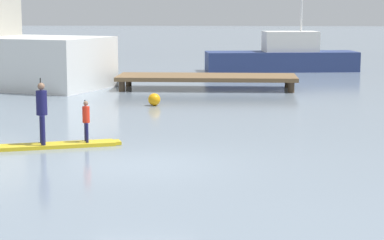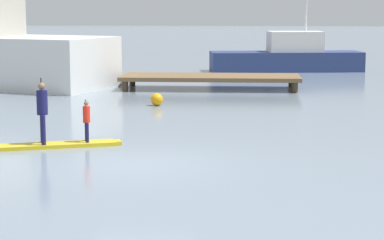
% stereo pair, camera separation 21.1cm
% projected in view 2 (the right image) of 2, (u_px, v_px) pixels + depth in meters
% --- Properties ---
extents(ground_plane, '(240.00, 240.00, 0.00)m').
position_uv_depth(ground_plane, '(140.00, 165.00, 17.79)').
color(ground_plane, gray).
extents(paddleboard_near, '(3.48, 1.67, 0.10)m').
position_uv_depth(paddleboard_near, '(56.00, 145.00, 20.05)').
color(paddleboard_near, gold).
rests_on(paddleboard_near, ground).
extents(paddler_adult, '(0.37, 0.50, 1.75)m').
position_uv_depth(paddler_adult, '(42.00, 109.00, 19.82)').
color(paddler_adult, '#19194C').
rests_on(paddler_adult, paddleboard_near).
extents(paddler_child_solo, '(0.25, 0.38, 1.13)m').
position_uv_depth(paddler_child_solo, '(87.00, 119.00, 20.18)').
color(paddler_child_solo, '#19194C').
rests_on(paddler_child_solo, paddleboard_near).
extents(motor_boat_small_navy, '(8.89, 3.44, 8.15)m').
position_uv_depth(motor_boat_small_navy, '(288.00, 57.00, 42.99)').
color(motor_boat_small_navy, navy).
rests_on(motor_boat_small_navy, ground).
extents(floating_dock, '(8.04, 2.73, 0.63)m').
position_uv_depth(floating_dock, '(210.00, 78.00, 33.73)').
color(floating_dock, brown).
rests_on(floating_dock, ground).
extents(mooring_buoy_near, '(0.47, 0.47, 0.47)m').
position_uv_depth(mooring_buoy_near, '(157.00, 99.00, 28.26)').
color(mooring_buoy_near, orange).
rests_on(mooring_buoy_near, ground).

